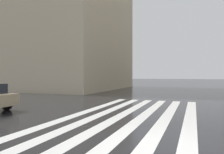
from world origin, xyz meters
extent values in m
plane|color=black|center=(0.00, 0.00, 0.00)|extent=(220.00, 220.00, 0.00)
cube|color=silver|center=(4.00, -0.72, 0.00)|extent=(13.00, 0.50, 0.01)
cube|color=silver|center=(4.00, 0.28, 0.00)|extent=(13.00, 0.50, 0.01)
cube|color=silver|center=(4.00, 1.28, 0.00)|extent=(13.00, 0.50, 0.01)
cube|color=silver|center=(4.00, 2.28, 0.00)|extent=(13.00, 0.50, 0.01)
cube|color=silver|center=(4.00, 3.28, 0.00)|extent=(13.00, 0.50, 0.01)
cube|color=silver|center=(4.00, 4.28, 0.00)|extent=(13.00, 0.50, 0.01)
cube|color=beige|center=(21.17, 20.03, 9.45)|extent=(17.35, 22.64, 18.91)
cylinder|color=black|center=(3.33, 8.49, 0.31)|extent=(0.20, 0.62, 0.62)
camera|label=1|loc=(-5.85, -0.88, 1.85)|focal=35.75mm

